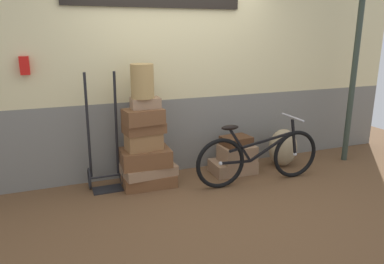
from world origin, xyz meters
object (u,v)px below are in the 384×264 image
object	(u,v)px
wicker_basket	(142,81)
burlap_sack	(283,148)
suitcase_1	(149,169)
suitcase_3	(144,141)
suitcase_6	(145,103)
luggage_trolley	(105,160)
suitcase_4	(144,128)
suitcase_2	(146,157)
suitcase_0	(149,179)
suitcase_7	(233,166)
suitcase_9	(236,141)
suitcase_5	(143,116)
suitcase_8	(237,153)
bicycle	(259,157)

from	to	relation	value
wicker_basket	burlap_sack	distance (m)	2.24
suitcase_1	suitcase_3	world-z (taller)	suitcase_3
suitcase_6	luggage_trolley	bearing A→B (deg)	166.54
suitcase_4	burlap_sack	world-z (taller)	suitcase_4
suitcase_1	burlap_sack	distance (m)	1.95
luggage_trolley	suitcase_3	bearing A→B (deg)	-15.63
suitcase_2	suitcase_4	size ratio (longest dim) A/B	1.25
suitcase_0	suitcase_7	bearing A→B (deg)	1.80
suitcase_0	suitcase_9	size ratio (longest dim) A/B	1.68
suitcase_0	suitcase_6	bearing A→B (deg)	-157.82
suitcase_0	suitcase_9	distance (m)	1.27
suitcase_0	suitcase_5	xyz separation A→B (m)	(-0.05, -0.03, 0.81)
suitcase_9	suitcase_6	bearing A→B (deg)	174.38
suitcase_9	suitcase_7	bearing A→B (deg)	-179.74
suitcase_4	luggage_trolley	size ratio (longest dim) A/B	0.33
suitcase_0	suitcase_8	size ratio (longest dim) A/B	1.39
suitcase_7	suitcase_8	size ratio (longest dim) A/B	1.27
suitcase_7	bicycle	world-z (taller)	bicycle
wicker_basket	luggage_trolley	size ratio (longest dim) A/B	0.28
burlap_sack	bicycle	bearing A→B (deg)	-147.91
suitcase_2	suitcase_6	distance (m)	0.67
suitcase_0	suitcase_6	world-z (taller)	suitcase_6
wicker_basket	bicycle	world-z (taller)	wicker_basket
suitcase_7	wicker_basket	xyz separation A→B (m)	(-1.21, -0.01, 1.21)
suitcase_1	suitcase_5	world-z (taller)	suitcase_5
suitcase_6	luggage_trolley	world-z (taller)	luggage_trolley
burlap_sack	suitcase_3	bearing A→B (deg)	179.64
suitcase_3	luggage_trolley	size ratio (longest dim) A/B	0.30
suitcase_2	suitcase_9	distance (m)	1.25
suitcase_2	suitcase_5	xyz separation A→B (m)	(-0.02, -0.02, 0.52)
suitcase_2	suitcase_0	bearing A→B (deg)	15.58
suitcase_0	suitcase_1	world-z (taller)	suitcase_1
suitcase_5	suitcase_2	bearing A→B (deg)	47.94
suitcase_0	suitcase_9	xyz separation A→B (m)	(1.22, 0.00, 0.37)
suitcase_4	suitcase_9	xyz separation A→B (m)	(1.25, -0.00, -0.30)
suitcase_3	suitcase_8	bearing A→B (deg)	-6.96
suitcase_6	suitcase_3	bearing A→B (deg)	-172.06
luggage_trolley	bicycle	distance (m)	1.89
suitcase_4	suitcase_5	bearing A→B (deg)	-116.38
suitcase_1	suitcase_6	distance (m)	0.83
wicker_basket	burlap_sack	size ratio (longest dim) A/B	0.74
suitcase_5	suitcase_9	size ratio (longest dim) A/B	1.20
suitcase_0	suitcase_5	world-z (taller)	suitcase_5
luggage_trolley	burlap_sack	world-z (taller)	luggage_trolley
suitcase_3	wicker_basket	size ratio (longest dim) A/B	1.07
luggage_trolley	suitcase_2	bearing A→B (deg)	-15.09
suitcase_1	suitcase_7	size ratio (longest dim) A/B	1.09
suitcase_6	bicycle	size ratio (longest dim) A/B	0.20
wicker_basket	bicycle	bearing A→B (deg)	-17.07
suitcase_4	suitcase_5	world-z (taller)	suitcase_5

